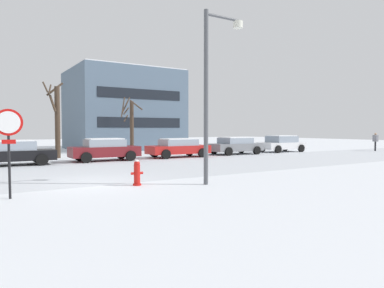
% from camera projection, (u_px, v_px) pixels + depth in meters
% --- Properties ---
extents(ground_plane, '(120.00, 120.00, 0.00)m').
position_uv_depth(ground_plane, '(94.00, 182.00, 13.19)').
color(ground_plane, white).
extents(road_surface, '(80.00, 8.53, 0.00)m').
position_uv_depth(road_surface, '(72.00, 173.00, 15.94)').
color(road_surface, silver).
rests_on(road_surface, ground).
extents(stop_sign, '(0.75, 0.18, 2.55)m').
position_uv_depth(stop_sign, '(9.00, 136.00, 9.97)').
color(stop_sign, black).
rests_on(stop_sign, ground).
extents(fire_hydrant, '(0.44, 0.30, 0.91)m').
position_uv_depth(fire_hydrant, '(137.00, 172.00, 12.37)').
color(fire_hydrant, red).
rests_on(fire_hydrant, ground).
extents(street_lamp, '(1.70, 0.36, 6.16)m').
position_uv_depth(street_lamp, '(212.00, 80.00, 12.60)').
color(street_lamp, '#4C4F54').
rests_on(street_lamp, ground).
extents(parked_car_black, '(4.59, 2.14, 1.38)m').
position_uv_depth(parked_car_black, '(10.00, 152.00, 19.14)').
color(parked_car_black, black).
rests_on(parked_car_black, ground).
extents(parked_car_maroon, '(4.25, 2.06, 1.41)m').
position_uv_depth(parked_car_maroon, '(105.00, 149.00, 22.00)').
color(parked_car_maroon, maroon).
rests_on(parked_car_maroon, ground).
extents(parked_car_red, '(4.44, 2.10, 1.33)m').
position_uv_depth(parked_car_red, '(178.00, 148.00, 24.77)').
color(parked_car_red, red).
rests_on(parked_car_red, ground).
extents(parked_car_gray, '(4.27, 2.24, 1.36)m').
position_uv_depth(parked_car_gray, '(235.00, 145.00, 27.74)').
color(parked_car_gray, slate).
rests_on(parked_car_gray, ground).
extents(parked_car_white, '(4.27, 2.23, 1.44)m').
position_uv_depth(parked_car_white, '(282.00, 144.00, 30.66)').
color(parked_car_white, white).
rests_on(parked_car_white, ground).
extents(pedestrian_crossing, '(0.39, 0.43, 1.66)m').
position_uv_depth(pedestrian_crossing, '(375.00, 140.00, 32.09)').
color(pedestrian_crossing, black).
rests_on(pedestrian_crossing, ground).
extents(tree_far_mid, '(1.77, 1.79, 4.60)m').
position_uv_depth(tree_far_mid, '(131.00, 124.00, 28.26)').
color(tree_far_mid, '#423326').
rests_on(tree_far_mid, ground).
extents(tree_far_left, '(1.34, 1.54, 5.24)m').
position_uv_depth(tree_far_left, '(57.00, 118.00, 23.96)').
color(tree_far_left, '#423326').
rests_on(tree_far_left, ground).
extents(building_far_right, '(10.07, 8.94, 7.83)m').
position_uv_depth(building_far_right, '(123.00, 110.00, 35.68)').
color(building_far_right, slate).
rests_on(building_far_right, ground).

